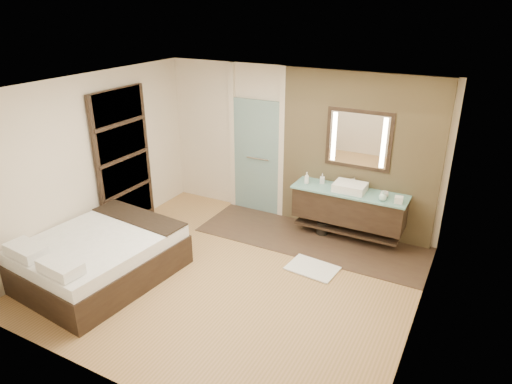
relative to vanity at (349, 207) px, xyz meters
The scene contains 15 objects.
floor 2.29m from the vanity, 119.83° to the right, with size 5.00×5.00×0.00m, color olive.
tile_strip 0.83m from the vanity, 147.54° to the right, with size 3.80×1.30×0.01m, color #3C2821.
stone_wall 0.82m from the vanity, 90.00° to the left, with size 2.60×0.08×2.70m, color tan.
vanity is the anchor object (origin of this frame).
mirror_unit 1.10m from the vanity, 90.00° to the left, with size 1.06×0.04×0.96m.
frosted_door 1.95m from the vanity, behind, with size 1.10×0.12×2.70m.
shoji_partition 3.82m from the vanity, 159.50° to the right, with size 0.06×1.20×2.40m.
bed 3.91m from the vanity, 134.78° to the right, with size 1.83×2.20×0.79m.
bath_mat 1.30m from the vanity, 97.04° to the right, with size 0.72×0.50×0.02m, color white.
waste_bin 0.62m from the vanity, behind, with size 0.19×0.19×0.24m, color black.
tissue_box 0.87m from the vanity, ahead, with size 0.12×0.12×0.10m, color silver.
soap_bottle_a 0.83m from the vanity, behind, with size 0.08×0.08×0.20m, color white.
soap_bottle_b 0.63m from the vanity, behind, with size 0.08×0.08×0.17m, color #B2B2B2.
soap_bottle_c 0.68m from the vanity, 15.53° to the right, with size 0.12×0.12×0.15m, color silver.
cup 0.64m from the vanity, ahead, with size 0.12×0.12×0.10m, color silver.
Camera 1 is at (2.93, -4.75, 3.70)m, focal length 32.00 mm.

